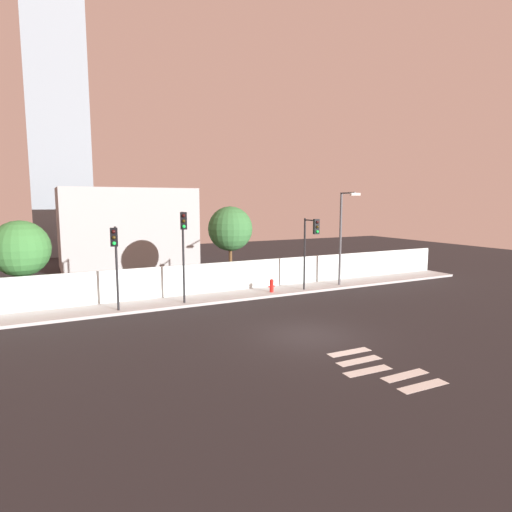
% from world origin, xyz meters
% --- Properties ---
extents(ground_plane, '(80.00, 80.00, 0.00)m').
position_xyz_m(ground_plane, '(0.00, 0.00, 0.00)').
color(ground_plane, black).
extents(sidewalk, '(36.00, 2.40, 0.15)m').
position_xyz_m(sidewalk, '(0.00, 8.20, 0.07)').
color(sidewalk, '#AAAAAA').
rests_on(sidewalk, ground).
extents(perimeter_wall, '(36.00, 0.18, 1.80)m').
position_xyz_m(perimeter_wall, '(0.00, 9.49, 1.05)').
color(perimeter_wall, silver).
rests_on(perimeter_wall, sidewalk).
extents(crosswalk_marking, '(2.64, 3.89, 0.01)m').
position_xyz_m(crosswalk_marking, '(0.10, -4.10, 0.00)').
color(crosswalk_marking, silver).
rests_on(crosswalk_marking, ground).
extents(traffic_light_left, '(0.47, 1.29, 4.30)m').
position_xyz_m(traffic_light_left, '(-6.74, 6.97, 3.30)').
color(traffic_light_left, black).
rests_on(traffic_light_left, sidewalk).
extents(traffic_light_center, '(0.46, 1.09, 5.00)m').
position_xyz_m(traffic_light_center, '(-3.22, 7.11, 3.76)').
color(traffic_light_center, black).
rests_on(traffic_light_center, sidewalk).
extents(traffic_light_right, '(0.35, 1.64, 4.51)m').
position_xyz_m(traffic_light_right, '(4.71, 6.79, 3.46)').
color(traffic_light_right, black).
rests_on(traffic_light_right, sidewalk).
extents(street_lamp_curbside, '(0.85, 2.14, 6.13)m').
position_xyz_m(street_lamp_curbside, '(7.65, 7.44, 3.85)').
color(street_lamp_curbside, '#4C4C51').
rests_on(street_lamp_curbside, sidewalk).
extents(fire_hydrant, '(0.44, 0.26, 0.81)m').
position_xyz_m(fire_hydrant, '(2.54, 7.80, 0.59)').
color(fire_hydrant, red).
rests_on(fire_hydrant, sidewalk).
extents(roadside_tree_leftmost, '(2.97, 2.97, 4.72)m').
position_xyz_m(roadside_tree_leftmost, '(-10.93, 10.74, 3.23)').
color(roadside_tree_leftmost, brown).
rests_on(roadside_tree_leftmost, ground).
extents(roadside_tree_midleft, '(2.90, 2.90, 5.39)m').
position_xyz_m(roadside_tree_midleft, '(1.08, 10.74, 3.92)').
color(roadside_tree_midleft, brown).
rests_on(roadside_tree_midleft, ground).
extents(low_building_distant, '(11.09, 6.00, 6.83)m').
position_xyz_m(low_building_distant, '(-3.07, 23.49, 3.42)').
color(low_building_distant, '#9C9C9C').
rests_on(low_building_distant, ground).
extents(tower_on_skyline, '(5.84, 5.00, 26.89)m').
position_xyz_m(tower_on_skyline, '(-7.60, 35.49, 13.45)').
color(tower_on_skyline, gray).
rests_on(tower_on_skyline, ground).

